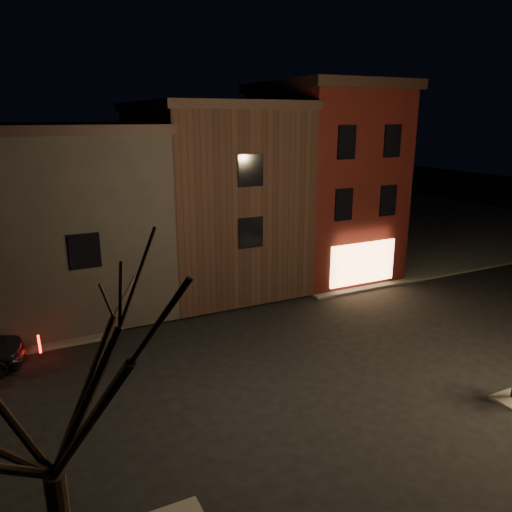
% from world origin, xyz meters
% --- Properties ---
extents(ground, '(120.00, 120.00, 0.00)m').
position_xyz_m(ground, '(0.00, 0.00, 0.00)').
color(ground, black).
rests_on(ground, ground).
extents(sidewalk_far_right, '(30.00, 30.00, 0.12)m').
position_xyz_m(sidewalk_far_right, '(20.00, 20.00, 0.06)').
color(sidewalk_far_right, '#2D2B28').
rests_on(sidewalk_far_right, ground).
extents(corner_building, '(6.50, 8.50, 10.50)m').
position_xyz_m(corner_building, '(8.00, 9.47, 5.40)').
color(corner_building, '#3F0E0B').
rests_on(corner_building, ground).
extents(row_building_a, '(7.30, 10.30, 9.40)m').
position_xyz_m(row_building_a, '(1.50, 10.50, 4.83)').
color(row_building_a, black).
rests_on(row_building_a, ground).
extents(row_building_b, '(7.80, 10.30, 8.40)m').
position_xyz_m(row_building_b, '(-5.75, 10.50, 4.33)').
color(row_building_b, black).
rests_on(row_building_b, ground).
extents(bare_tree_left, '(5.60, 5.60, 7.50)m').
position_xyz_m(bare_tree_left, '(-8.00, -7.00, 5.43)').
color(bare_tree_left, black).
rests_on(bare_tree_left, sidewalk_near_left).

